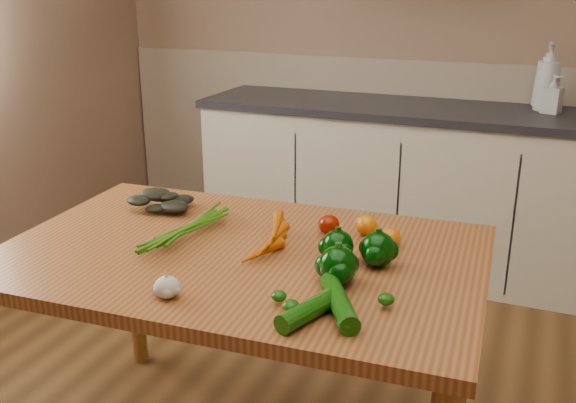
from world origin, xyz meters
The scene contains 16 objects.
room centered at (0.00, 0.17, 1.25)m, with size 4.04×5.04×2.64m.
counter_run centered at (0.21, 2.19, 0.46)m, with size 2.84×0.64×1.14m.
table centered at (-0.23, 0.42, 0.68)m, with size 1.47×0.99×0.76m.
soap_bottle_a centered at (0.54, 2.31, 1.07)m, with size 0.13×0.13×0.34m, color silver.
soap_bottle_b centered at (0.58, 2.24, 0.99)m, with size 0.08×0.09×0.19m, color silver.
carrot_bunch centered at (-0.24, 0.47, 0.80)m, with size 0.26×0.20×0.07m, color #CD5604, non-canonical shape.
leafy_greens centered at (-0.65, 0.64, 0.81)m, with size 0.20×0.18×0.10m, color black, non-canonical shape.
garlic_bulb centered at (-0.27, 0.08, 0.79)m, with size 0.07×0.07×0.06m, color beige.
pepper_a centered at (0.06, 0.45, 0.81)m, with size 0.09×0.09×0.09m, color #023103.
pepper_b centered at (0.17, 0.47, 0.81)m, with size 0.10×0.10×0.10m, color #023103.
pepper_c centered at (0.11, 0.32, 0.81)m, with size 0.10×0.10×0.10m, color #023103.
tomato_a centered at (-0.03, 0.64, 0.79)m, with size 0.07×0.07×0.06m, color #891302.
tomato_b centered at (0.08, 0.68, 0.79)m, with size 0.07×0.07×0.06m, color #DE6705.
tomato_c centered at (0.18, 0.61, 0.79)m, with size 0.06×0.06×0.06m, color #DE6705.
zucchini_a centered at (0.16, 0.17, 0.79)m, with size 0.05×0.05×0.23m, color #0E4207.
zucchini_b centered at (0.10, 0.11, 0.79)m, with size 0.05×0.05×0.20m, color #0E4207.
Camera 1 is at (0.57, -1.16, 1.53)m, focal length 40.00 mm.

